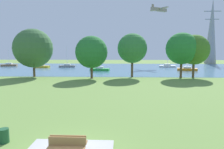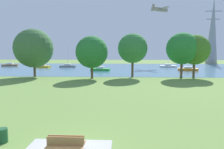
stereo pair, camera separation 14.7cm
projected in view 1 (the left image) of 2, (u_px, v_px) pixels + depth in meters
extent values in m
plane|color=olive|center=(104.00, 84.00, 32.01)|extent=(160.00, 160.00, 0.00)
cube|color=tan|center=(58.00, 146.00, 10.49)|extent=(0.24, 0.44, 0.40)
cube|color=tan|center=(81.00, 147.00, 10.43)|extent=(0.24, 0.44, 0.40)
cube|color=olive|center=(69.00, 142.00, 10.43)|extent=(1.80, 0.48, 0.05)
cube|color=olive|center=(68.00, 139.00, 10.19)|extent=(1.80, 0.05, 0.44)
cube|color=olive|center=(66.00, 148.00, 9.80)|extent=(1.80, 0.48, 0.05)
cube|color=olive|center=(67.00, 141.00, 9.98)|extent=(1.80, 0.05, 0.44)
cylinder|color=#1E512D|center=(4.00, 136.00, 11.54)|extent=(0.56, 0.56, 0.80)
cube|color=teal|center=(112.00, 68.00, 59.79)|extent=(140.00, 40.00, 0.02)
cube|color=white|center=(167.00, 66.00, 62.33)|extent=(4.82, 1.57, 0.60)
cube|color=white|center=(167.00, 65.00, 62.27)|extent=(1.82, 1.13, 0.50)
cylinder|color=silver|center=(168.00, 57.00, 61.99)|extent=(0.10, 0.10, 5.31)
cube|color=yellow|center=(41.00, 67.00, 61.22)|extent=(4.98, 2.27, 0.60)
cube|color=white|center=(41.00, 65.00, 61.16)|extent=(1.96, 1.38, 0.50)
cylinder|color=silver|center=(41.00, 57.00, 60.88)|extent=(0.10, 0.10, 5.27)
cube|color=green|center=(100.00, 70.00, 51.92)|extent=(4.97, 2.18, 0.60)
cube|color=white|center=(100.00, 67.00, 51.86)|extent=(1.94, 1.35, 0.50)
cylinder|color=silver|center=(100.00, 58.00, 51.59)|extent=(0.10, 0.10, 5.21)
cube|color=gray|center=(67.00, 66.00, 62.81)|extent=(4.95, 2.08, 0.60)
cube|color=white|center=(67.00, 64.00, 62.74)|extent=(1.92, 1.31, 0.50)
cylinder|color=silver|center=(67.00, 56.00, 62.46)|extent=(0.10, 0.10, 5.46)
cube|color=brown|center=(9.00, 65.00, 67.01)|extent=(5.00, 2.43, 0.60)
cube|color=white|center=(9.00, 64.00, 66.95)|extent=(1.98, 1.44, 0.50)
cylinder|color=silver|center=(9.00, 56.00, 66.67)|extent=(0.10, 0.10, 5.36)
cube|color=orange|center=(187.00, 69.00, 52.38)|extent=(5.02, 2.67, 0.60)
cube|color=white|center=(187.00, 67.00, 52.32)|extent=(2.02, 1.52, 0.50)
cylinder|color=silver|center=(188.00, 57.00, 52.01)|extent=(0.10, 0.10, 5.87)
cylinder|color=brown|center=(34.00, 69.00, 40.24)|extent=(0.44, 0.44, 2.92)
sphere|color=#3B6739|center=(33.00, 48.00, 39.77)|extent=(7.42, 7.42, 7.42)
cylinder|color=brown|center=(92.00, 71.00, 37.88)|extent=(0.44, 0.44, 2.76)
sphere|color=#277331|center=(91.00, 52.00, 37.49)|extent=(5.85, 5.85, 5.85)
cylinder|color=brown|center=(132.00, 68.00, 39.85)|extent=(0.44, 0.44, 3.54)
sphere|color=#327738|center=(132.00, 48.00, 39.41)|extent=(5.64, 5.64, 5.64)
cylinder|color=brown|center=(181.00, 69.00, 38.90)|extent=(0.44, 0.44, 3.40)
sphere|color=#267730|center=(182.00, 48.00, 38.47)|extent=(5.88, 5.88, 5.88)
cylinder|color=brown|center=(193.00, 69.00, 39.25)|extent=(0.44, 0.44, 3.28)
sphere|color=#3D7024|center=(194.00, 50.00, 38.83)|extent=(5.61, 5.61, 5.61)
cone|color=gray|center=(212.00, 31.00, 80.13)|extent=(4.40, 4.40, 24.98)
cube|color=gray|center=(213.00, 11.00, 79.26)|extent=(6.40, 0.30, 0.30)
cube|color=gray|center=(212.00, 19.00, 79.61)|extent=(5.20, 0.30, 0.30)
cube|color=gray|center=(159.00, 10.00, 71.00)|extent=(6.02, 4.30, 1.10)
cube|color=gray|center=(159.00, 9.00, 70.98)|extent=(5.36, 7.72, 0.16)
cube|color=gray|center=(153.00, 6.00, 69.59)|extent=(0.83, 0.58, 1.50)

